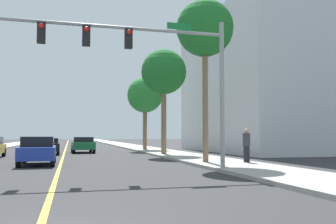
{
  "coord_description": "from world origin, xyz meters",
  "views": [
    {
      "loc": [
        0.47,
        -5.7,
        1.58
      ],
      "look_at": [
        6.36,
        16.43,
        3.01
      ],
      "focal_mm": 39.36,
      "sensor_mm": 36.0,
      "label": 1
    }
  ],
  "objects": [
    {
      "name": "ground",
      "position": [
        0.0,
        42.0,
        0.0
      ],
      "size": [
        192.0,
        192.0,
        0.0
      ],
      "primitive_type": "plane",
      "color": "#2D2D30"
    },
    {
      "name": "lane_marking_center",
      "position": [
        0.0,
        42.0,
        0.0
      ],
      "size": [
        0.16,
        144.0,
        0.01
      ],
      "primitive_type": "cube",
      "color": "yellow",
      "rests_on": "ground"
    },
    {
      "name": "pedestrian",
      "position": [
        9.47,
        12.03,
        1.04
      ],
      "size": [
        0.38,
        0.38,
        1.77
      ],
      "rotation": [
        0.0,
        0.0,
        5.92
      ],
      "color": "black",
      "rests_on": "sidewalk_right"
    },
    {
      "name": "car_black",
      "position": [
        -1.23,
        25.67,
        0.71
      ],
      "size": [
        1.88,
        3.92,
        1.33
      ],
      "rotation": [
        0.0,
        0.0,
        0.04
      ],
      "color": "black",
      "rests_on": "ground"
    },
    {
      "name": "sidewalk_right",
      "position": [
        8.4,
        42.0,
        0.07
      ],
      "size": [
        3.62,
        168.0,
        0.15
      ],
      "primitive_type": "cube",
      "color": "#9E9B93",
      "rests_on": "ground"
    },
    {
      "name": "car_green",
      "position": [
        1.59,
        28.31,
        0.74
      ],
      "size": [
        2.05,
        4.31,
        1.4
      ],
      "rotation": [
        0.0,
        0.0,
        0.04
      ],
      "color": "#196638",
      "rests_on": "ground"
    },
    {
      "name": "palm_far",
      "position": [
        7.77,
        30.79,
        5.59
      ],
      "size": [
        3.61,
        3.61,
        7.3
      ],
      "color": "brown",
      "rests_on": "sidewalk_right"
    },
    {
      "name": "palm_mid",
      "position": [
        7.45,
        21.81,
        6.42
      ],
      "size": [
        3.51,
        3.51,
        8.11
      ],
      "color": "brown",
      "rests_on": "sidewalk_right"
    },
    {
      "name": "building_right_near",
      "position": [
        20.08,
        26.47,
        6.48
      ],
      "size": [
        13.96,
        18.46,
        12.97
      ],
      "primitive_type": "cube",
      "color": "silver",
      "rests_on": "ground"
    },
    {
      "name": "car_blue",
      "position": [
        -1.16,
        14.95,
        0.77
      ],
      "size": [
        1.88,
        4.07,
        1.5
      ],
      "rotation": [
        0.0,
        0.0,
        0.02
      ],
      "color": "#1E389E",
      "rests_on": "ground"
    },
    {
      "name": "car_red",
      "position": [
        -3.55,
        41.68,
        0.74
      ],
      "size": [
        1.96,
        4.14,
        1.4
      ],
      "rotation": [
        0.0,
        0.0,
        0.01
      ],
      "color": "red",
      "rests_on": "ground"
    },
    {
      "name": "traffic_signal_mast",
      "position": [
        3.66,
        9.42,
        4.92
      ],
      "size": [
        10.01,
        0.36,
        6.5
      ],
      "color": "gray",
      "rests_on": "sidewalk_right"
    },
    {
      "name": "palm_near",
      "position": [
        7.47,
        12.81,
        7.31
      ],
      "size": [
        3.11,
        3.11,
        8.8
      ],
      "color": "brown",
      "rests_on": "sidewalk_right"
    }
  ]
}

